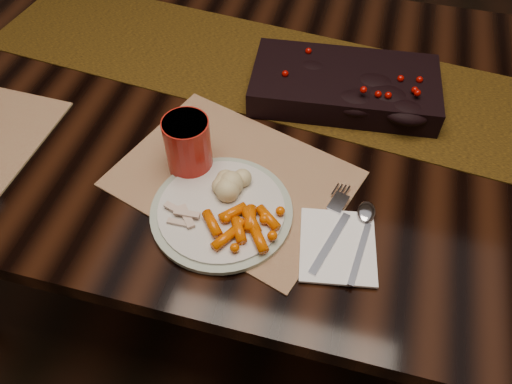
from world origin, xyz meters
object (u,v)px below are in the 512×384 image
(turkey_shreds, at_px, (179,216))
(mashed_potatoes, at_px, (232,180))
(baby_carrots, at_px, (236,229))
(red_cup, at_px, (188,146))
(dinner_plate, at_px, (222,211))
(napkin, at_px, (338,246))
(centerpiece, at_px, (345,82))
(placemat_main, at_px, (233,179))
(dining_table, at_px, (280,213))

(turkey_shreds, bearing_deg, mashed_potatoes, 51.62)
(baby_carrots, relative_size, red_cup, 0.99)
(dinner_plate, distance_m, napkin, 0.21)
(dinner_plate, bearing_deg, napkin, -4.71)
(centerpiece, bearing_deg, placemat_main, -119.75)
(baby_carrots, bearing_deg, dining_table, 88.09)
(dining_table, xyz_separation_m, mashed_potatoes, (-0.04, -0.25, 0.42))
(mashed_potatoes, distance_m, turkey_shreds, 0.11)
(turkey_shreds, bearing_deg, centerpiece, 61.54)
(centerpiece, relative_size, napkin, 2.66)
(mashed_potatoes, bearing_deg, centerpiece, 64.63)
(dining_table, distance_m, dinner_plate, 0.49)
(mashed_potatoes, bearing_deg, napkin, -17.70)
(dinner_plate, distance_m, baby_carrots, 0.06)
(dining_table, height_order, centerpiece, centerpiece)
(dining_table, xyz_separation_m, placemat_main, (-0.05, -0.22, 0.38))
(dining_table, height_order, placemat_main, placemat_main)
(napkin, bearing_deg, placemat_main, 145.02)
(dining_table, distance_m, baby_carrots, 0.53)
(placemat_main, height_order, red_cup, red_cup)
(placemat_main, height_order, baby_carrots, baby_carrots)
(baby_carrots, height_order, red_cup, red_cup)
(dinner_plate, bearing_deg, red_cup, 134.69)
(centerpiece, bearing_deg, dining_table, -147.76)
(dinner_plate, distance_m, mashed_potatoes, 0.06)
(placemat_main, relative_size, red_cup, 3.61)
(dining_table, height_order, dinner_plate, dinner_plate)
(centerpiece, bearing_deg, baby_carrots, -106.18)
(centerpiece, height_order, turkey_shreds, centerpiece)
(placemat_main, bearing_deg, dinner_plate, -69.31)
(dinner_plate, xyz_separation_m, red_cup, (-0.09, 0.09, 0.05))
(mashed_potatoes, height_order, red_cup, red_cup)
(placemat_main, xyz_separation_m, mashed_potatoes, (0.01, -0.04, 0.04))
(dining_table, bearing_deg, turkey_shreds, -108.43)
(napkin, bearing_deg, baby_carrots, 178.92)
(placemat_main, bearing_deg, baby_carrots, -52.91)
(centerpiece, height_order, baby_carrots, centerpiece)
(dining_table, distance_m, placemat_main, 0.44)
(centerpiece, relative_size, baby_carrots, 3.40)
(centerpiece, distance_m, dinner_plate, 0.40)
(dining_table, xyz_separation_m, baby_carrots, (-0.01, -0.34, 0.40))
(centerpiece, distance_m, turkey_shreds, 0.46)
(baby_carrots, distance_m, turkey_shreds, 0.10)
(placemat_main, relative_size, mashed_potatoes, 5.00)
(napkin, bearing_deg, dining_table, 106.79)
(centerpiece, xyz_separation_m, dinner_plate, (-0.16, -0.37, -0.03))
(dining_table, relative_size, napkin, 12.34)
(turkey_shreds, relative_size, red_cup, 0.56)
(dinner_plate, height_order, red_cup, red_cup)
(placemat_main, distance_m, turkey_shreds, 0.14)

